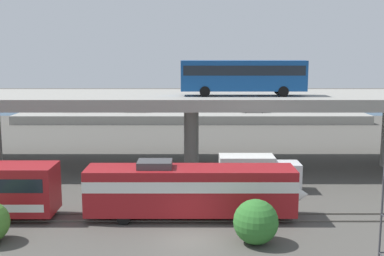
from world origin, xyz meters
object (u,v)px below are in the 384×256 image
(transit_bus_on_overpass, at_px, (241,74))
(parked_car_3, at_px, (74,108))
(parked_car_0, at_px, (255,106))
(train_locomotive, at_px, (199,188))
(parked_car_5, at_px, (134,108))
(parked_car_4, at_px, (315,107))
(service_truck_west, at_px, (255,172))
(parked_car_2, at_px, (252,108))
(parked_car_1, at_px, (130,106))

(transit_bus_on_overpass, xyz_separation_m, parked_car_3, (-25.09, 36.14, -7.34))
(transit_bus_on_overpass, distance_m, parked_car_0, 39.19)
(train_locomotive, xyz_separation_m, parked_car_3, (-20.79, 50.01, 0.02))
(parked_car_5, bearing_deg, train_locomotive, 101.71)
(train_locomotive, height_order, parked_car_4, train_locomotive)
(train_locomotive, bearing_deg, transit_bus_on_overpass, 72.77)
(parked_car_0, height_order, parked_car_4, same)
(service_truck_west, distance_m, parked_car_0, 45.31)
(transit_bus_on_overpass, bearing_deg, parked_car_2, -99.02)
(transit_bus_on_overpass, bearing_deg, service_truck_west, 94.79)
(parked_car_2, bearing_deg, parked_car_5, 178.71)
(parked_car_3, relative_size, parked_car_4, 0.89)
(parked_car_3, bearing_deg, parked_car_4, 1.54)
(service_truck_west, xyz_separation_m, parked_car_3, (-25.68, 43.12, 0.57))
(parked_car_0, xyz_separation_m, parked_car_4, (10.45, -0.67, 0.00))
(transit_bus_on_overpass, xyz_separation_m, parked_car_2, (5.65, 35.57, -7.34))
(parked_car_2, bearing_deg, parked_car_4, 8.54)
(service_truck_west, relative_size, parked_car_2, 1.49)
(parked_car_0, distance_m, parked_car_1, 22.28)
(parked_car_1, distance_m, parked_car_3, 9.60)
(parked_car_3, bearing_deg, parked_car_1, 13.35)
(service_truck_west, xyz_separation_m, parked_car_5, (-15.23, 43.00, 0.58))
(parked_car_2, bearing_deg, train_locomotive, -101.38)
(parked_car_3, bearing_deg, service_truck_west, -59.23)
(service_truck_west, distance_m, parked_car_5, 45.62)
(parked_car_0, distance_m, parked_car_3, 31.67)
(transit_bus_on_overpass, relative_size, parked_car_1, 2.98)
(parked_car_1, bearing_deg, parked_car_5, 115.23)
(parked_car_2, distance_m, parked_car_3, 30.74)
(service_truck_west, bearing_deg, parked_car_1, 109.81)
(train_locomotive, bearing_deg, service_truck_west, 54.69)
(transit_bus_on_overpass, relative_size, parked_car_2, 2.63)
(parked_car_0, height_order, parked_car_5, same)
(train_locomotive, height_order, transit_bus_on_overpass, transit_bus_on_overpass)
(parked_car_3, bearing_deg, parked_car_0, 3.26)
(train_locomotive, distance_m, parked_car_5, 50.96)
(service_truck_west, relative_size, parked_car_1, 1.69)
(train_locomotive, height_order, parked_car_1, train_locomotive)
(parked_car_1, distance_m, parked_car_5, 2.58)
(transit_bus_on_overpass, distance_m, parked_car_5, 39.58)
(parked_car_4, height_order, parked_car_5, same)
(train_locomotive, bearing_deg, parked_car_1, 102.36)
(transit_bus_on_overpass, distance_m, parked_car_2, 36.75)
(train_locomotive, relative_size, transit_bus_on_overpass, 1.30)
(parked_car_2, bearing_deg, parked_car_1, 172.58)
(train_locomotive, relative_size, parked_car_4, 3.43)
(parked_car_1, bearing_deg, transit_bus_on_overpass, 112.32)
(parked_car_3, bearing_deg, parked_car_5, -0.62)
(service_truck_west, relative_size, parked_car_4, 1.49)
(train_locomotive, distance_m, parked_car_0, 52.94)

